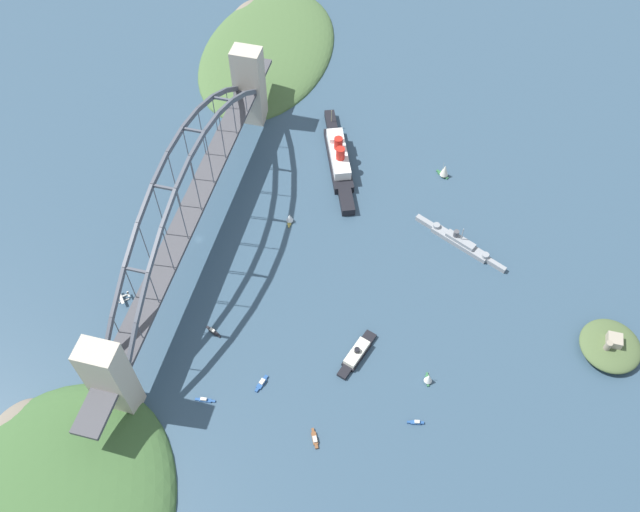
% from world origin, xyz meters
% --- Properties ---
extents(ground_plane, '(1400.00, 1400.00, 0.00)m').
position_xyz_m(ground_plane, '(0.00, 0.00, 0.00)').
color(ground_plane, '#334C60').
extents(harbor_arch_bridge, '(294.30, 20.06, 76.89)m').
position_xyz_m(harbor_arch_bridge, '(0.00, 0.00, 31.92)').
color(harbor_arch_bridge, '#BCB29E').
rests_on(harbor_arch_bridge, ground).
extents(headland_west_shore, '(169.53, 102.73, 19.57)m').
position_xyz_m(headland_west_shore, '(-195.55, -13.11, 0.00)').
color(headland_west_shore, '#476638').
rests_on(headland_west_shore, ground).
extents(ocean_liner, '(93.48, 42.53, 21.28)m').
position_xyz_m(ocean_liner, '(-86.78, 71.97, 5.99)').
color(ocean_liner, black).
rests_on(ocean_liner, ground).
extents(naval_cruiser, '(32.09, 61.20, 16.04)m').
position_xyz_m(naval_cruiser, '(-36.16, 162.55, 2.64)').
color(naval_cruiser, gray).
rests_on(naval_cruiser, ground).
extents(harbor_ferry_steamer, '(33.68, 16.84, 7.67)m').
position_xyz_m(harbor_ferry_steamer, '(57.05, 116.22, 2.31)').
color(harbor_ferry_steamer, black).
rests_on(harbor_ferry_steamer, ground).
extents(fort_island_mid_harbor, '(35.42, 34.53, 13.88)m').
position_xyz_m(fort_island_mid_harbor, '(18.44, 254.73, 4.35)').
color(fort_island_mid_harbor, '#4C6038').
rests_on(fort_island_mid_harbor, ground).
extents(seaplane_taxiing_near_bridge, '(9.67, 9.51, 4.91)m').
position_xyz_m(seaplane_taxiing_near_bridge, '(54.26, -28.16, 1.97)').
color(seaplane_taxiing_near_bridge, '#B7B7B2').
rests_on(seaplane_taxiing_near_bridge, ground).
extents(small_boat_0, '(2.87, 11.23, 2.26)m').
position_xyz_m(small_boat_0, '(104.03, 41.75, 0.79)').
color(small_boat_0, '#234C8C').
rests_on(small_boat_0, ground).
extents(small_boat_1, '(11.19, 4.82, 2.36)m').
position_xyz_m(small_boat_1, '(86.95, 68.91, 0.85)').
color(small_boat_1, '#234C8C').
rests_on(small_boat_1, ground).
extents(small_boat_2, '(3.00, 9.03, 2.48)m').
position_xyz_m(small_boat_2, '(88.85, 155.29, 0.90)').
color(small_boat_2, '#234C8C').
rests_on(small_boat_2, ground).
extents(small_boat_3, '(8.35, 5.51, 8.59)m').
position_xyz_m(small_boat_3, '(63.28, 157.72, 3.98)').
color(small_boat_3, '#2D6B3D').
rests_on(small_boat_3, ground).
extents(small_boat_4, '(8.22, 9.55, 11.62)m').
position_xyz_m(small_boat_4, '(-92.65, 144.98, 5.33)').
color(small_boat_4, '#2D6B3D').
rests_on(small_boat_4, ground).
extents(small_boat_5, '(5.78, 10.28, 2.18)m').
position_xyz_m(small_boat_5, '(62.53, 31.99, 0.78)').
color(small_boat_5, black).
rests_on(small_boat_5, ground).
extents(small_boat_6, '(10.70, 6.29, 2.19)m').
position_xyz_m(small_boat_6, '(110.59, 105.21, 0.81)').
color(small_boat_6, brown).
rests_on(small_boat_6, ground).
extents(small_boat_7, '(8.52, 5.20, 7.78)m').
position_xyz_m(small_boat_7, '(-27.99, 53.05, 3.62)').
color(small_boat_7, gold).
rests_on(small_boat_7, ground).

